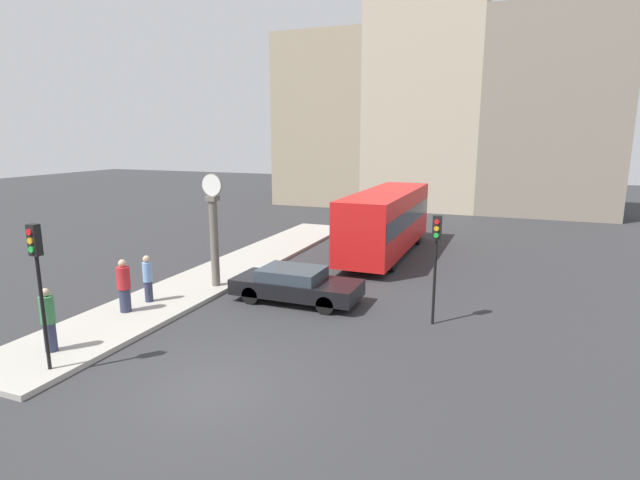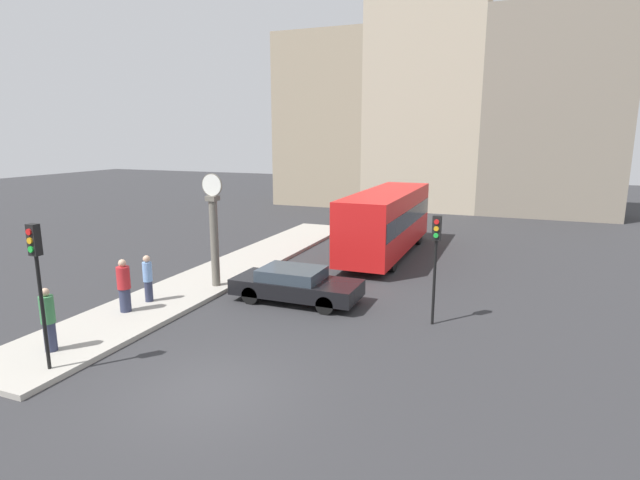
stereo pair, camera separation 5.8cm
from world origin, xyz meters
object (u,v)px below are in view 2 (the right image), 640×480
Objects in this scene: sedan_car at (296,284)px; traffic_light_near at (37,267)px; street_clock at (214,231)px; pedestrian_red_top at (124,286)px; pedestrian_blue_stripe at (148,278)px; bus_distant at (387,219)px; pedestrian_green_hoodie at (48,320)px; traffic_light_far at (436,247)px.

traffic_light_near reaches higher than sedan_car.
street_clock is 2.44× the size of pedestrian_red_top.
bus_distant is at bearing 60.99° from pedestrian_blue_stripe.
street_clock is 3.02m from pedestrian_blue_stripe.
pedestrian_red_top is at bearing -116.74° from bus_distant.
pedestrian_blue_stripe is (-0.33, 4.28, -0.04)m from pedestrian_green_hoodie.
sedan_car is at bearing -3.35° from street_clock.
street_clock reaches higher than bus_distant.
traffic_light_near is 2.08× the size of pedestrian_green_hoodie.
bus_distant is at bearing 73.46° from traffic_light_near.
pedestrian_red_top is at bearing -107.67° from street_clock.
traffic_light_far is (4.94, -0.40, 1.86)m from sedan_car.
street_clock reaches higher than pedestrian_red_top.
bus_distant reaches higher than pedestrian_red_top.
street_clock is at bearing 176.65° from sedan_car.
pedestrian_red_top reaches higher than pedestrian_green_hoodie.
bus_distant is 5.48× the size of pedestrian_red_top.
sedan_car is 2.59× the size of pedestrian_green_hoodie.
traffic_light_near is at bearing -76.80° from pedestrian_blue_stripe.
pedestrian_green_hoodie is at bearing -146.17° from traffic_light_far.
traffic_light_near is 1.06× the size of traffic_light_far.
pedestrian_blue_stripe is (-1.19, 5.08, -1.79)m from traffic_light_near.
bus_distant is at bearing 59.58° from street_clock.
street_clock reaches higher than pedestrian_blue_stripe.
sedan_car is 8.38m from bus_distant.
traffic_light_far is at bearing 39.89° from traffic_light_near.
bus_distant reaches higher than pedestrian_green_hoodie.
traffic_light_far is 1.97× the size of pedestrian_green_hoodie.
bus_distant is 5.50× the size of pedestrian_green_hoodie.
bus_distant is 2.79× the size of traffic_light_far.
bus_distant is at bearing 69.61° from pedestrian_green_hoodie.
pedestrian_green_hoodie is (-0.86, 0.80, -1.76)m from traffic_light_near.
traffic_light_near is at bearing -140.11° from traffic_light_far.
bus_distant is at bearing 63.26° from pedestrian_red_top.
traffic_light_near is 0.85× the size of street_clock.
street_clock is at bearing 65.80° from pedestrian_blue_stripe.
pedestrian_green_hoodie is (-5.49, -14.78, -0.77)m from bus_distant.
bus_distant reaches higher than pedestrian_blue_stripe.
bus_distant is 15.79m from pedestrian_green_hoodie.
traffic_light_far is 10.13m from pedestrian_red_top.
bus_distant is 12.04m from pedestrian_blue_stripe.
traffic_light_far is 0.80× the size of street_clock.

